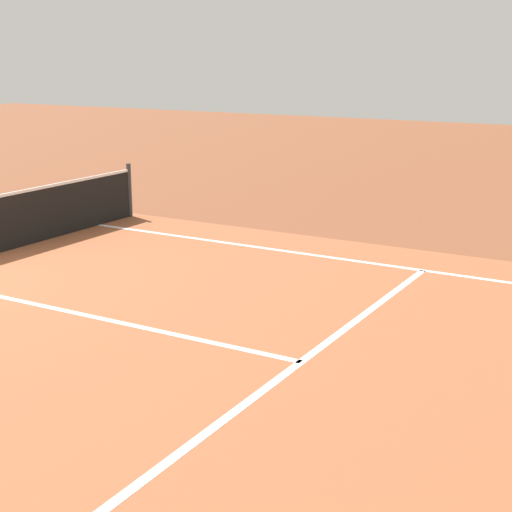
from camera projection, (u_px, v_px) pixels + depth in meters
name	position (u px, v px, depth m)	size (l,w,h in m)	color
line_sideline_right	(394.00, 266.00, 11.83)	(0.10, 11.89, 0.01)	white
line_service_near	(301.00, 362.00, 8.16)	(8.22, 0.10, 0.01)	white
line_center_service	(75.00, 313.00, 9.71)	(0.10, 6.40, 0.01)	white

